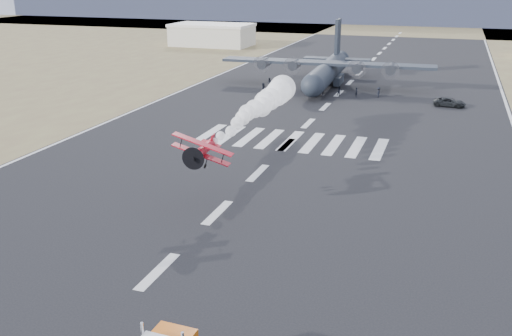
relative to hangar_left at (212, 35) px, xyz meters
The scene contains 19 objects.
scrub_far 99.70m from the hangar_left, 58.54° to the left, with size 500.00×80.00×0.00m, color brown.
runway_markings 99.70m from the hangar_left, 58.54° to the right, with size 60.00×260.00×0.01m, color silver, non-canonical shape.
ridge_seg_a 183.53m from the hangar_left, 141.19° to the left, with size 150.00×50.00×13.00m, color gray.
ridge_seg_b 139.02m from the hangar_left, 124.15° to the left, with size 150.00×50.00×15.00m, color gray.
ridge_seg_c 115.84m from the hangar_left, 96.45° to the left, with size 150.00×50.00×17.00m, color gray.
ridge_seg_d 126.25m from the hangar_left, 65.67° to the left, with size 150.00×50.00×13.00m, color gray.
hangar_left is the anchor object (origin of this frame).
aerobatic_biplane 129.65m from the hangar_left, 67.33° to the right, with size 5.94×5.49×3.16m.
smoke_trail 106.45m from the hangar_left, 62.50° to the right, with size 3.86×30.75×3.86m.
transport_aircraft 71.72m from the hangar_left, 47.90° to the right, with size 42.43×34.94×12.26m.
support_vehicle 97.74m from the hangar_left, 42.46° to the right, with size 2.47×5.35×1.49m, color black.
crew_a 84.36m from the hangar_left, 48.64° to the right, with size 0.66×0.54×1.81m, color black.
crew_b 69.80m from the hangar_left, 57.52° to the right, with size 0.84×0.52×1.74m, color black.
crew_c 86.12m from the hangar_left, 46.25° to the right, with size 1.20×0.56×1.86m, color black.
crew_d 80.55m from the hangar_left, 52.10° to the right, with size 0.92×0.47×1.57m, color black.
crew_e 79.01m from the hangar_left, 53.83° to the right, with size 0.89×0.54×1.81m, color black.
crew_f 74.29m from the hangar_left, 59.36° to the right, with size 1.54×0.50×1.66m, color black.
crew_g 76.48m from the hangar_left, 53.95° to the right, with size 0.59×0.48×1.61m, color black.
crew_h 82.07m from the hangar_left, 50.20° to the right, with size 0.90×0.55×1.84m, color black.
Camera 1 is at (19.75, -22.33, 21.80)m, focal length 40.00 mm.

